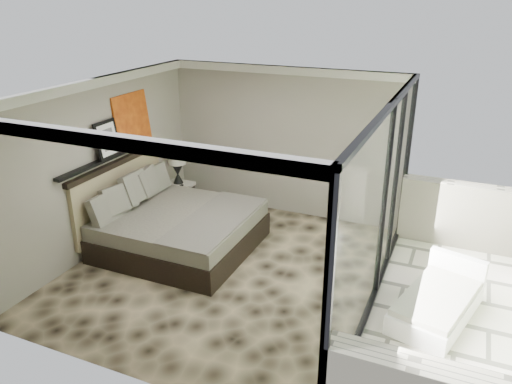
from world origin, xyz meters
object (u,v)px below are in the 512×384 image
at_px(nightstand, 179,196).
at_px(lounger, 438,303).
at_px(bed, 175,226).
at_px(table_lamp, 177,163).

distance_m(nightstand, lounger, 5.30).
relative_size(bed, table_lamp, 3.74).
height_order(nightstand, table_lamp, table_lamp).
distance_m(table_lamp, lounger, 5.39).
height_order(bed, table_lamp, bed).
relative_size(nightstand, lounger, 0.30).
distance_m(bed, table_lamp, 1.76).
distance_m(bed, lounger, 4.25).
relative_size(nightstand, table_lamp, 0.80).
height_order(nightstand, lounger, lounger).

